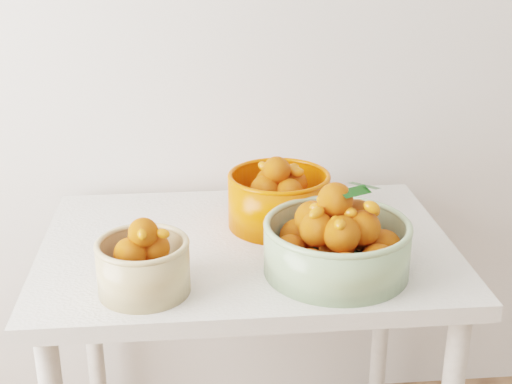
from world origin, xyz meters
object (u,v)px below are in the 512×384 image
table (247,277)px  bowl_green (337,242)px  bowl_orange (279,198)px  bowl_cream (143,264)px

table → bowl_green: size_ratio=2.49×
bowl_green → bowl_orange: bowl_green is taller
bowl_cream → bowl_green: (0.42, 0.05, 0.01)m
bowl_cream → bowl_green: 0.43m
table → bowl_green: bowl_green is taller
table → bowl_cream: 0.36m
bowl_cream → bowl_orange: (0.33, 0.32, 0.01)m
bowl_green → table: bearing=138.1°
bowl_cream → bowl_orange: bowl_orange is taller
bowl_cream → bowl_green: bearing=6.9°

